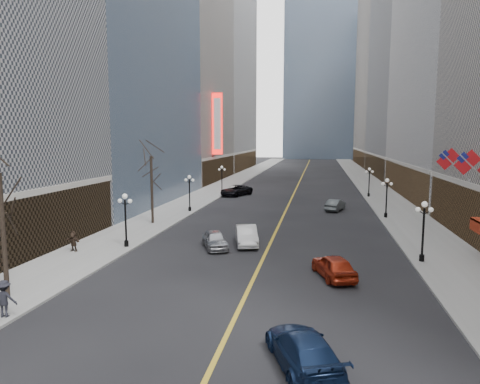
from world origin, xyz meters
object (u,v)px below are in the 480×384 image
at_px(streetlamp_west_3, 222,176).
at_px(car_nb_far, 236,190).
at_px(car_sb_far, 335,205).
at_px(car_sb_near, 303,350).
at_px(streetlamp_east_3, 369,179).
at_px(car_sb_mid, 334,266).
at_px(streetlamp_east_1, 424,225).
at_px(car_nb_mid, 247,235).
at_px(streetlamp_west_2, 190,189).
at_px(streetlamp_east_2, 387,194).
at_px(car_nb_near, 215,240).
at_px(streetlamp_west_1, 125,214).

bearing_deg(streetlamp_west_3, car_nb_far, -33.61).
bearing_deg(car_sb_far, car_sb_near, 104.20).
height_order(streetlamp_east_3, car_sb_far, streetlamp_east_3).
distance_m(streetlamp_east_3, streetlamp_west_3, 23.60).
relative_size(car_sb_mid, car_sb_far, 1.05).
distance_m(streetlamp_east_1, car_nb_mid, 14.29).
distance_m(streetlamp_west_3, car_nb_far, 3.94).
height_order(streetlamp_east_3, car_nb_mid, streetlamp_east_3).
bearing_deg(streetlamp_west_2, streetlamp_east_2, 0.00).
bearing_deg(streetlamp_east_3, car_nb_near, -115.08).
xyz_separation_m(streetlamp_east_1, streetlamp_west_2, (-23.60, 18.00, 0.00)).
bearing_deg(car_sb_near, car_nb_near, -86.86).
height_order(streetlamp_west_2, car_nb_mid, streetlamp_west_2).
height_order(car_nb_near, car_sb_mid, car_sb_mid).
bearing_deg(car_nb_near, car_sb_near, -89.99).
bearing_deg(streetlamp_west_1, streetlamp_east_1, 0.00).
bearing_deg(car_sb_far, car_nb_mid, 84.94).
relative_size(streetlamp_west_3, car_sb_near, 0.85).
bearing_deg(car_sb_far, car_nb_near, 81.20).
distance_m(streetlamp_west_3, car_nb_mid, 34.40).
distance_m(car_nb_mid, car_sb_near, 20.31).
bearing_deg(streetlamp_east_1, streetlamp_east_2, 90.00).
relative_size(streetlamp_east_1, streetlamp_west_3, 1.00).
bearing_deg(car_nb_far, car_sb_far, -13.59).
bearing_deg(streetlamp_west_1, car_nb_far, 85.31).
bearing_deg(car_nb_mid, streetlamp_east_2, 33.45).
xyz_separation_m(streetlamp_east_3, streetlamp_west_3, (-23.60, 0.00, 0.00)).
xyz_separation_m(car_nb_far, car_sb_mid, (14.22, -38.77, -0.06)).
relative_size(streetlamp_east_1, car_nb_mid, 0.91).
relative_size(streetlamp_west_2, car_nb_far, 0.73).
relative_size(streetlamp_west_2, car_nb_mid, 0.91).
bearing_deg(streetlamp_west_3, car_sb_near, -73.55).
relative_size(streetlamp_west_3, car_sb_mid, 0.97).
height_order(streetlamp_east_1, car_sb_mid, streetlamp_east_1).
height_order(car_nb_mid, car_sb_near, car_nb_mid).
xyz_separation_m(streetlamp_east_1, car_sb_far, (-5.56, 22.45, -2.17)).
height_order(streetlamp_east_2, car_sb_near, streetlamp_east_2).
bearing_deg(car_nb_mid, streetlamp_west_3, 92.82).
xyz_separation_m(streetlamp_east_1, streetlamp_east_3, (0.00, 36.00, 0.00)).
bearing_deg(streetlamp_east_2, streetlamp_west_3, 142.67).
bearing_deg(streetlamp_east_1, streetlamp_west_1, 180.00).
distance_m(streetlamp_east_1, car_sb_mid, 8.32).
bearing_deg(car_sb_far, car_sb_mid, 105.83).
height_order(car_nb_mid, car_sb_mid, car_nb_mid).
bearing_deg(car_sb_far, streetlamp_west_3, -18.93).
distance_m(streetlamp_west_1, car_nb_mid, 10.48).
distance_m(streetlamp_east_2, streetlamp_west_1, 29.68).
relative_size(streetlamp_east_2, car_nb_far, 0.73).
height_order(streetlamp_west_1, car_nb_far, streetlamp_west_1).
height_order(streetlamp_east_2, streetlamp_west_2, same).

